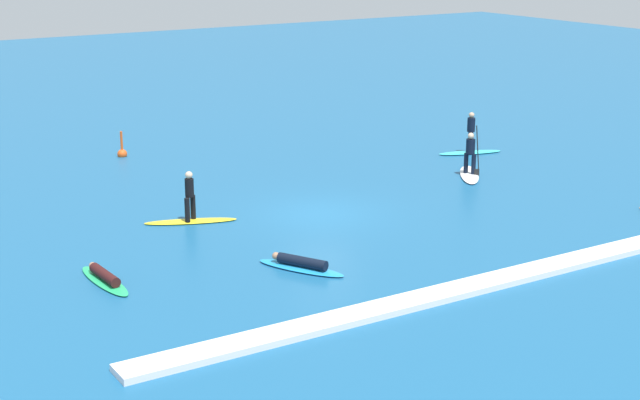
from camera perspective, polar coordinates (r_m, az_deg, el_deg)
ground_plane at (r=33.64m, az=0.00°, el=-0.82°), size 120.00×120.00×0.00m
surfer_on_yellow_board at (r=32.83m, az=-7.73°, el=-0.53°), size 3.15×1.76×1.79m
surfer_on_white_board at (r=39.11m, az=8.91°, el=2.04°), size 2.38×2.86×2.11m
surfer_on_blue_board at (r=28.21m, az=-1.16°, el=-3.87°), size 1.95×2.84×0.40m
surfer_on_teal_board at (r=43.00m, az=8.94°, el=3.39°), size 2.99×1.52×1.86m
surfer_on_green_board at (r=27.90m, az=-12.71°, el=-4.53°), size 0.79×2.93×0.38m
marker_buoy at (r=42.87m, az=-11.69°, el=2.78°), size 0.43×0.43×1.23m
wave_crest at (r=27.20m, az=9.49°, el=-4.99°), size 21.22×0.90×0.18m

